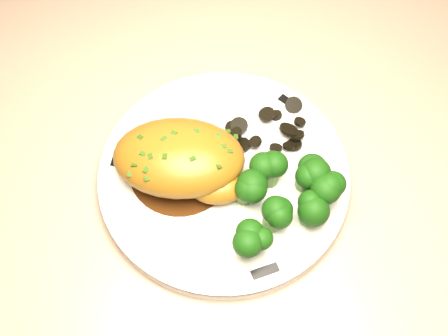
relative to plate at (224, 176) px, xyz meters
name	(u,v)px	position (x,y,z in m)	size (l,w,h in m)	color
plate	(224,176)	(0.00, 0.00, 0.00)	(0.28, 0.28, 0.02)	silver
rim_accent_0	(290,103)	(0.10, 0.06, 0.01)	(0.03, 0.01, 0.00)	black
rim_accent_1	(118,155)	(-0.11, 0.06, 0.01)	(0.03, 0.01, 0.00)	black
rim_accent_2	(265,271)	(0.00, -0.12, 0.01)	(0.03, 0.01, 0.00)	black
gravy_pool	(181,170)	(-0.05, 0.02, 0.01)	(0.12, 0.12, 0.00)	#3A1D0A
chicken_breast	(183,160)	(-0.04, 0.01, 0.04)	(0.17, 0.14, 0.06)	#98621A
mushroom_pile	(274,136)	(0.07, 0.03, 0.01)	(0.09, 0.07, 0.02)	black
broccoli_florets	(284,197)	(0.05, -0.06, 0.03)	(0.12, 0.10, 0.04)	#527D34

